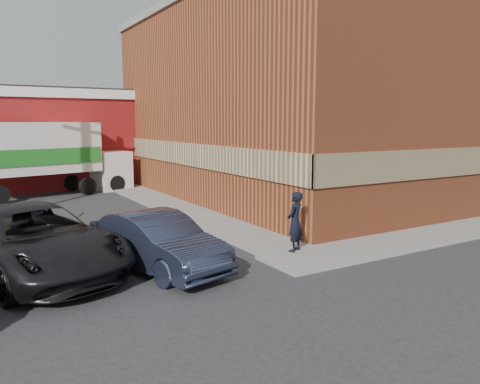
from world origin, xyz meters
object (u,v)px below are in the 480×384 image
brick_building (308,103)px  box_truck (51,154)px  suv_a (32,240)px  man (295,222)px  sedan (158,242)px

brick_building → box_truck: bearing=153.7°
suv_a → box_truck: (2.58, 13.07, 1.30)m
box_truck → suv_a: bearing=-114.0°
brick_building → suv_a: 16.53m
man → sedan: 3.85m
brick_building → man: 12.68m
man → box_truck: 15.63m
brick_building → box_truck: brick_building is taller
man → suv_a: 6.83m
brick_building → man: size_ratio=10.81×
suv_a → box_truck: bearing=63.3°
suv_a → box_truck: box_truck is taller
sedan → brick_building: bearing=23.0°
man → suv_a: size_ratio=0.28×
man → box_truck: bearing=-104.9°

